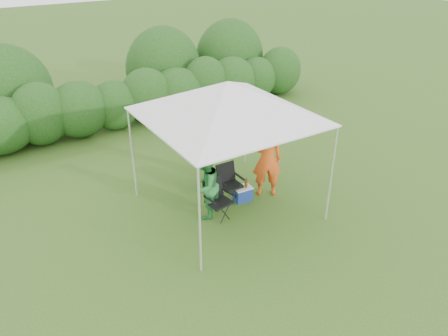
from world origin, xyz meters
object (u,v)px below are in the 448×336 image
cooler (243,194)px  woman (205,186)px  man (267,159)px  chair_right (229,180)px  chair_left (217,196)px  canopy (228,100)px

cooler → woman: bearing=-170.9°
man → woman: size_ratio=1.23×
cooler → chair_right: bearing=135.1°
chair_right → man: size_ratio=0.46×
chair_right → cooler: 0.45m
chair_right → woman: bearing=-156.6°
chair_left → man: size_ratio=0.47×
chair_left → cooler: (0.80, 0.21, -0.31)m
chair_right → chair_left: chair_left is taller
canopy → chair_right: size_ratio=3.74×
woman → canopy: bearing=153.1°
chair_left → man: (1.40, 0.16, 0.42)m
chair_right → woman: size_ratio=0.57×
canopy → chair_left: bearing=-155.1°
chair_left → man: bearing=-0.3°
chair_left → man: man is taller
chair_right → woman: 0.89m
woman → chair_right: bearing=171.8°
cooler → canopy: bearing=-170.4°
canopy → woman: 1.82m
woman → man: bearing=149.6°
chair_left → cooler: chair_left is taller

